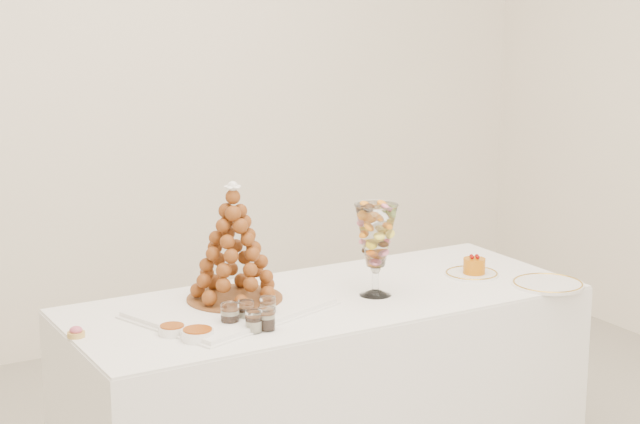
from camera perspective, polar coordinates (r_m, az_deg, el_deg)
buffet_table at (r=3.76m, az=0.29°, el=-9.47°), size 1.78×0.72×0.67m
lace_tray at (r=3.51m, az=-4.80°, el=-5.13°), size 0.68×0.59×0.02m
macaron_vase at (r=3.62m, az=3.00°, el=-1.33°), size 0.14×0.14×0.32m
cake_plate at (r=3.94m, az=8.09°, el=-3.29°), size 0.19×0.19×0.01m
spare_plate at (r=3.86m, az=12.06°, el=-3.79°), size 0.25×0.25×0.01m
pink_tart at (r=3.34m, az=-12.88°, el=-6.28°), size 0.05×0.05×0.03m
verrine_a at (r=3.35m, az=-4.82°, el=-5.50°), size 0.07×0.07×0.08m
verrine_b at (r=3.39m, az=-3.97°, el=-5.33°), size 0.07×0.07×0.07m
verrine_c at (r=3.43m, az=-2.80°, el=-5.11°), size 0.06×0.06×0.07m
verrine_d at (r=3.30m, az=-3.56°, el=-5.84°), size 0.06×0.06×0.07m
verrine_e at (r=3.31m, az=-2.87°, el=-5.71°), size 0.06×0.06×0.07m
ramekin_back at (r=3.31m, az=-7.89°, el=-6.27°), size 0.08×0.08×0.03m
ramekin_front at (r=3.25m, az=-6.54°, el=-6.53°), size 0.10×0.10×0.03m
croquembouche at (r=3.52m, az=-4.63°, el=-1.64°), size 0.32×0.32×0.40m
mousse_cake at (r=3.93m, az=8.23°, el=-2.85°), size 0.08×0.08×0.07m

